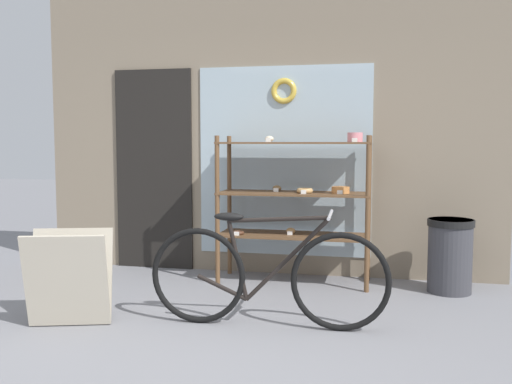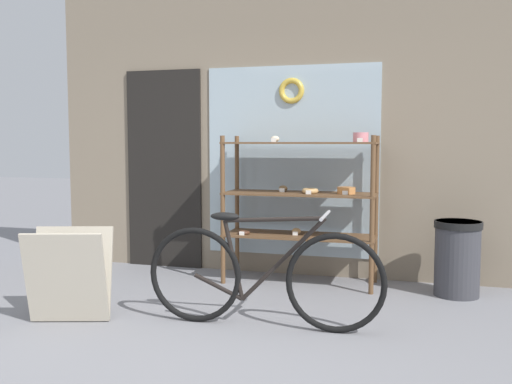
{
  "view_description": "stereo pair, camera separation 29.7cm",
  "coord_description": "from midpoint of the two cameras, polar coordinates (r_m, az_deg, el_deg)",
  "views": [
    {
      "loc": [
        1.16,
        -3.18,
        1.35
      ],
      "look_at": [
        0.18,
        1.28,
        0.94
      ],
      "focal_mm": 40.0,
      "sensor_mm": 36.0,
      "label": 1
    },
    {
      "loc": [
        1.45,
        -3.11,
        1.35
      ],
      "look_at": [
        0.18,
        1.28,
        0.94
      ],
      "focal_mm": 40.0,
      "sensor_mm": 36.0,
      "label": 2
    }
  ],
  "objects": [
    {
      "name": "ground_plane",
      "position": [
        3.66,
        -9.78,
        -16.62
      ],
      "size": [
        30.0,
        30.0,
        0.0
      ],
      "primitive_type": "plane",
      "color": "gray"
    },
    {
      "name": "storefront_facade",
      "position": [
        5.84,
        -0.89,
        7.94
      ],
      "size": [
        4.73,
        0.13,
        3.37
      ],
      "color": "gray",
      "rests_on": "ground_plane"
    },
    {
      "name": "display_case",
      "position": [
        5.4,
        2.53,
        -0.13
      ],
      "size": [
        1.43,
        0.48,
        1.43
      ],
      "color": "brown",
      "rests_on": "ground_plane"
    },
    {
      "name": "bicycle",
      "position": [
        4.17,
        -0.97,
        -8.36
      ],
      "size": [
        1.76,
        0.46,
        0.85
      ],
      "rotation": [
        0.0,
        0.0,
        0.04
      ],
      "color": "black",
      "rests_on": "ground_plane"
    },
    {
      "name": "sandwich_board",
      "position": [
        4.46,
        -20.04,
        -8.13
      ],
      "size": [
        0.67,
        0.53,
        0.69
      ],
      "rotation": [
        0.0,
        0.0,
        0.3
      ],
      "color": "#B2A893",
      "rests_on": "ground_plane"
    },
    {
      "name": "trash_bin",
      "position": [
        5.35,
        17.34,
        -5.83
      ],
      "size": [
        0.41,
        0.41,
        0.66
      ],
      "color": "#38383D",
      "rests_on": "ground_plane"
    }
  ]
}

